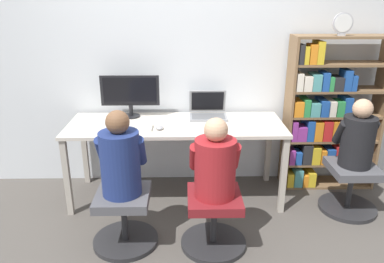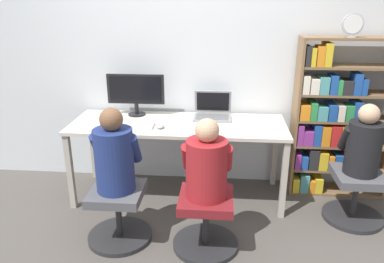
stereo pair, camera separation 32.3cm
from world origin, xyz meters
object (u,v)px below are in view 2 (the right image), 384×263
object	(u,v)px
person_near_shelf	(364,144)
person_at_laptop	(207,164)
laptop	(212,112)
office_chair_side	(355,195)
desktop_monitor	(136,92)
office_chair_left	(118,213)
person_at_monitor	(114,155)
bookshelf	(332,122)
desk_clock	(353,25)
office_chair_right	(206,220)
keyboard	(131,125)

from	to	relation	value
person_near_shelf	person_at_laptop	bearing A→B (deg)	-158.61
laptop	office_chair_side	bearing A→B (deg)	-20.92
desktop_monitor	office_chair_left	world-z (taller)	desktop_monitor
office_chair_side	person_at_monitor	bearing A→B (deg)	-167.15
desktop_monitor	person_near_shelf	size ratio (longest dim) A/B	0.92
desktop_monitor	bookshelf	world-z (taller)	bookshelf
person_at_laptop	office_chair_side	world-z (taller)	person_at_laptop
person_at_laptop	desktop_monitor	bearing A→B (deg)	126.58
office_chair_left	person_near_shelf	size ratio (longest dim) A/B	0.85
office_chair_left	desk_clock	xyz separation A→B (m)	(1.87, 0.87, 1.38)
bookshelf	desk_clock	xyz separation A→B (m)	(0.04, -0.06, 0.88)
bookshelf	person_near_shelf	bearing A→B (deg)	-74.37
laptop	office_chair_right	world-z (taller)	laptop
laptop	person_at_monitor	bearing A→B (deg)	-127.00
bookshelf	person_at_laptop	bearing A→B (deg)	-139.41
desk_clock	bookshelf	bearing A→B (deg)	127.18
office_chair_right	office_chair_side	xyz separation A→B (m)	(1.26, 0.49, 0.00)
laptop	desktop_monitor	bearing A→B (deg)	178.73
desktop_monitor	keyboard	size ratio (longest dim) A/B	1.36
office_chair_side	desktop_monitor	bearing A→B (deg)	166.02
desktop_monitor	laptop	world-z (taller)	desktop_monitor
laptop	office_chair_left	size ratio (longest dim) A/B	0.70
person_near_shelf	desk_clock	bearing A→B (deg)	101.99
person_at_monitor	person_at_laptop	bearing A→B (deg)	-3.66
desk_clock	person_near_shelf	distance (m)	1.01
desk_clock	keyboard	bearing A→B (deg)	-171.69
laptop	person_at_laptop	size ratio (longest dim) A/B	0.59
desktop_monitor	keyboard	world-z (taller)	desktop_monitor
desktop_monitor	person_at_laptop	xyz separation A→B (m)	(0.73, -0.99, -0.27)
desktop_monitor	person_at_laptop	size ratio (longest dim) A/B	0.92
office_chair_right	person_at_monitor	distance (m)	0.85
keyboard	person_at_laptop	size ratio (longest dim) A/B	0.68
laptop	person_near_shelf	size ratio (longest dim) A/B	0.59
person_near_shelf	desktop_monitor	bearing A→B (deg)	166.14
person_at_laptop	desk_clock	xyz separation A→B (m)	(1.17, 0.91, 0.91)
office_chair_left	person_at_laptop	size ratio (longest dim) A/B	0.85
desktop_monitor	person_at_monitor	world-z (taller)	desktop_monitor
office_chair_side	person_near_shelf	bearing A→B (deg)	90.00
office_chair_right	person_at_monitor	bearing A→B (deg)	175.97
office_chair_right	office_chair_side	bearing A→B (deg)	21.39
desk_clock	person_near_shelf	bearing A→B (deg)	-78.01
office_chair_left	laptop	bearing A→B (deg)	53.15
laptop	office_chair_side	world-z (taller)	laptop
laptop	desk_clock	size ratio (longest dim) A/B	1.77
keyboard	desk_clock	bearing A→B (deg)	8.31
laptop	office_chair_left	xyz separation A→B (m)	(-0.70, -0.93, -0.56)
office_chair_left	person_near_shelf	xyz separation A→B (m)	(1.95, 0.46, 0.47)
desktop_monitor	keyboard	distance (m)	0.41
desktop_monitor	person_at_monitor	size ratio (longest dim) A/B	0.85
laptop	person_at_laptop	xyz separation A→B (m)	(-0.01, -0.97, -0.10)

